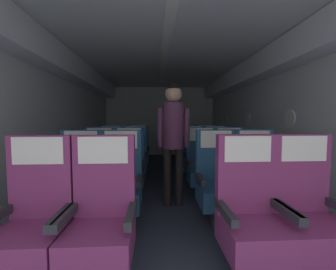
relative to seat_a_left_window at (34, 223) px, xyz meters
The scene contains 23 objects.
ground 2.51m from the seat_a_left_window, 65.64° to the left, with size 3.83×7.65×0.02m, color #2D3342.
fuselage_shell 3.00m from the seat_a_left_window, 68.15° to the left, with size 3.71×7.30×2.32m.
seat_a_left_window is the anchor object (origin of this frame).
seat_a_left_aisle 0.47m from the seat_a_left_window, ahead, with size 0.49×0.48×1.05m.
seat_a_right_aisle 2.02m from the seat_a_left_window, ahead, with size 0.49×0.48×1.05m.
seat_a_right_window 1.57m from the seat_a_left_window, ahead, with size 0.49×0.48×1.05m.
seat_b_left_window 0.89m from the seat_a_left_window, 89.00° to the left, with size 0.49×0.48×1.05m.
seat_b_left_aisle 0.99m from the seat_a_left_window, 61.72° to the left, with size 0.49×0.48×1.05m.
seat_b_right_aisle 2.22m from the seat_a_left_window, 23.74° to the left, with size 0.49×0.48×1.05m.
seat_b_right_window 1.80m from the seat_a_left_window, 29.47° to the left, with size 0.49×0.48×1.05m.
seat_c_left_window 1.75m from the seat_a_left_window, 89.79° to the left, with size 0.49×0.48×1.05m.
seat_c_left_aisle 1.83m from the seat_a_left_window, 75.63° to the left, with size 0.49×0.48×1.05m.
seat_c_right_aisle 2.69m from the seat_a_left_window, 41.20° to the left, with size 0.49×0.48×1.05m.
seat_c_right_window 2.36m from the seat_a_left_window, 48.25° to the left, with size 0.49×0.48×1.05m.
seat_d_left_window 2.63m from the seat_a_left_window, 89.84° to the left, with size 0.49×0.48×1.05m.
seat_d_left_aisle 2.68m from the seat_a_left_window, 79.98° to the left, with size 0.49×0.48×1.05m.
seat_d_right_aisle 3.34m from the seat_a_left_window, 52.41° to the left, with size 0.49×0.48×1.05m.
seat_d_right_window 3.09m from the seat_a_left_window, 59.16° to the left, with size 0.49×0.48×1.05m.
seat_e_left_window 3.51m from the seat_a_left_window, 90.03° to the left, with size 0.49×0.48×1.05m.
seat_e_left_aisle 3.56m from the seat_a_left_window, 82.45° to the left, with size 0.49×0.48×1.05m.
seat_e_right_aisle 4.07m from the seat_a_left_window, 60.09° to the left, with size 0.49×0.48×1.05m.
seat_e_right_window 3.85m from the seat_a_left_window, 65.73° to the left, with size 0.49×0.48×1.05m.
flight_attendant 1.89m from the seat_a_left_window, 52.14° to the left, with size 0.43×0.28×1.66m.
Camera 1 is at (-0.16, -0.18, 1.17)m, focal length 23.61 mm.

